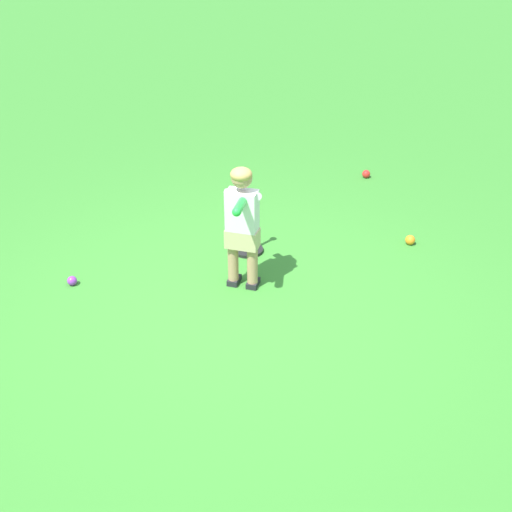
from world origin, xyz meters
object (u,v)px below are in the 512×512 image
(child_batter, at_px, (242,218))
(play_ball_near_batter, at_px, (72,281))
(play_ball_far_left, at_px, (410,240))
(play_ball_by_bucket, at_px, (366,174))
(batting_tee, at_px, (248,242))

(child_batter, height_order, play_ball_near_batter, child_batter)
(play_ball_far_left, relative_size, play_ball_near_batter, 1.14)
(child_batter, xyz_separation_m, play_ball_by_bucket, (-2.20, -1.68, -0.60))
(play_ball_far_left, relative_size, batting_tee, 0.15)
(play_ball_by_bucket, xyz_separation_m, batting_tee, (1.94, 1.14, 0.06))
(play_ball_near_batter, distance_m, batting_tee, 1.61)
(child_batter, height_order, play_ball_far_left, child_batter)
(child_batter, height_order, play_ball_by_bucket, child_batter)
(batting_tee, bearing_deg, play_ball_far_left, 163.30)
(child_batter, height_order, batting_tee, child_batter)
(child_batter, xyz_separation_m, batting_tee, (-0.26, -0.54, -0.55))
(play_ball_near_batter, bearing_deg, play_ball_far_left, 171.52)
(play_ball_by_bucket, relative_size, batting_tee, 0.15)
(play_ball_far_left, height_order, batting_tee, batting_tee)
(play_ball_by_bucket, distance_m, batting_tee, 2.25)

